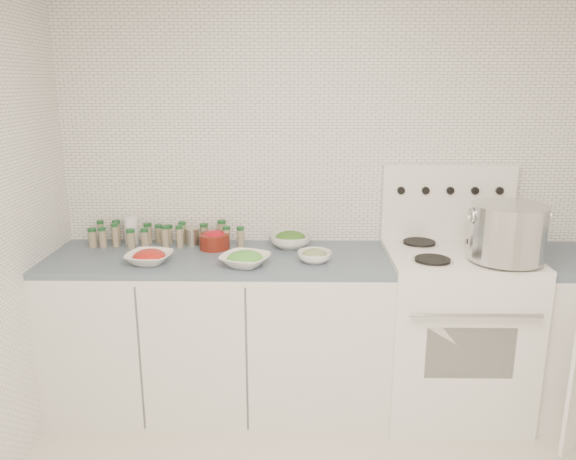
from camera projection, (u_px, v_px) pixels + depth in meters
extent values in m
cube|color=white|center=(365.00, 183.00, 3.27)|extent=(3.50, 0.02, 2.50)
cube|color=white|center=(221.00, 335.00, 3.18)|extent=(1.85, 0.62, 0.86)
cube|color=#435365|center=(218.00, 259.00, 3.06)|extent=(1.85, 0.62, 0.03)
cube|color=white|center=(452.00, 333.00, 3.14)|extent=(0.76, 0.65, 0.92)
cube|color=black|center=(470.00, 353.00, 2.82)|extent=(0.45, 0.01, 0.28)
cylinder|color=silver|center=(476.00, 316.00, 2.73)|extent=(0.65, 0.02, 0.02)
cube|color=white|center=(459.00, 253.00, 3.02)|extent=(0.76, 0.65, 0.01)
cube|color=white|center=(448.00, 202.00, 3.25)|extent=(0.76, 0.06, 0.43)
cylinder|color=silver|center=(432.00, 260.00, 2.87)|extent=(0.21, 0.21, 0.01)
cylinder|color=black|center=(433.00, 259.00, 2.86)|extent=(0.18, 0.18, 0.01)
cylinder|color=silver|center=(503.00, 261.00, 2.86)|extent=(0.21, 0.21, 0.01)
cylinder|color=black|center=(503.00, 260.00, 2.86)|extent=(0.18, 0.18, 0.01)
cylinder|color=silver|center=(419.00, 243.00, 3.17)|extent=(0.21, 0.21, 0.01)
cylinder|color=black|center=(419.00, 242.00, 3.17)|extent=(0.18, 0.18, 0.01)
cylinder|color=silver|center=(483.00, 243.00, 3.17)|extent=(0.21, 0.21, 0.01)
cylinder|color=black|center=(483.00, 242.00, 3.17)|extent=(0.18, 0.18, 0.01)
cylinder|color=black|center=(401.00, 190.00, 3.20)|extent=(0.04, 0.02, 0.04)
cylinder|color=black|center=(426.00, 190.00, 3.20)|extent=(0.04, 0.02, 0.04)
cylinder|color=black|center=(450.00, 190.00, 3.20)|extent=(0.04, 0.02, 0.04)
cylinder|color=black|center=(475.00, 191.00, 3.19)|extent=(0.04, 0.02, 0.04)
cylinder|color=black|center=(499.00, 191.00, 3.19)|extent=(0.04, 0.02, 0.04)
cylinder|color=silver|center=(508.00, 232.00, 2.82)|extent=(0.37, 0.37, 0.28)
cylinder|color=orange|center=(510.00, 208.00, 2.79)|extent=(0.33, 0.33, 0.03)
torus|color=silver|center=(471.00, 216.00, 2.80)|extent=(0.01, 0.09, 0.09)
torus|color=silver|center=(548.00, 216.00, 2.79)|extent=(0.01, 0.09, 0.09)
imported|color=white|center=(149.00, 258.00, 2.93)|extent=(0.27, 0.27, 0.06)
ellipsoid|color=red|center=(149.00, 256.00, 2.93)|extent=(0.17, 0.17, 0.08)
imported|color=white|center=(245.00, 260.00, 2.89)|extent=(0.32, 0.32, 0.06)
ellipsoid|color=green|center=(245.00, 258.00, 2.89)|extent=(0.18, 0.18, 0.08)
imported|color=white|center=(290.00, 241.00, 3.22)|extent=(0.28, 0.28, 0.07)
ellipsoid|color=#205016|center=(290.00, 237.00, 3.21)|extent=(0.17, 0.17, 0.08)
imported|color=white|center=(315.00, 257.00, 2.95)|extent=(0.23, 0.23, 0.06)
ellipsoid|color=#2D4A1D|center=(315.00, 254.00, 2.95)|extent=(0.13, 0.13, 0.06)
cylinder|color=#601A10|center=(215.00, 241.00, 3.18)|extent=(0.17, 0.17, 0.09)
ellipsoid|color=#A20B12|center=(214.00, 236.00, 3.18)|extent=(0.13, 0.13, 0.06)
cylinder|color=white|center=(131.00, 231.00, 3.28)|extent=(0.08, 0.08, 0.15)
cylinder|color=#A19C88|center=(192.00, 237.00, 3.25)|extent=(0.08, 0.08, 0.10)
cylinder|color=gray|center=(101.00, 233.00, 3.30)|extent=(0.04, 0.04, 0.12)
cylinder|color=#164D23|center=(100.00, 222.00, 3.28)|extent=(0.04, 0.04, 0.02)
cylinder|color=gray|center=(117.00, 233.00, 3.30)|extent=(0.04, 0.04, 0.12)
cylinder|color=#164D23|center=(116.00, 222.00, 3.28)|extent=(0.05, 0.05, 0.02)
cylinder|color=gray|center=(148.00, 235.00, 3.28)|extent=(0.04, 0.04, 0.10)
cylinder|color=#164D23|center=(148.00, 225.00, 3.27)|extent=(0.05, 0.05, 0.02)
cylinder|color=gray|center=(159.00, 235.00, 3.30)|extent=(0.04, 0.04, 0.09)
cylinder|color=#164D23|center=(159.00, 226.00, 3.28)|extent=(0.04, 0.04, 0.02)
cylinder|color=gray|center=(169.00, 236.00, 3.29)|extent=(0.04, 0.04, 0.09)
cylinder|color=#164D23|center=(169.00, 227.00, 3.27)|extent=(0.04, 0.04, 0.02)
cylinder|color=gray|center=(183.00, 234.00, 3.29)|extent=(0.04, 0.04, 0.11)
cylinder|color=#164D23|center=(182.00, 223.00, 3.27)|extent=(0.05, 0.05, 0.02)
cylinder|color=gray|center=(204.00, 235.00, 3.29)|extent=(0.04, 0.04, 0.10)
cylinder|color=#164D23|center=(204.00, 225.00, 3.27)|extent=(0.05, 0.05, 0.02)
cylinder|color=gray|center=(222.00, 233.00, 3.30)|extent=(0.05, 0.05, 0.12)
cylinder|color=#164D23|center=(222.00, 222.00, 3.28)|extent=(0.05, 0.05, 0.02)
cylinder|color=gray|center=(93.00, 239.00, 3.21)|extent=(0.05, 0.05, 0.09)
cylinder|color=#164D23|center=(92.00, 230.00, 3.20)|extent=(0.05, 0.05, 0.02)
cylinder|color=gray|center=(115.00, 237.00, 3.22)|extent=(0.04, 0.04, 0.12)
cylinder|color=#164D23|center=(115.00, 225.00, 3.20)|extent=(0.04, 0.04, 0.02)
cylinder|color=gray|center=(131.00, 240.00, 3.20)|extent=(0.05, 0.05, 0.09)
cylinder|color=#164D23|center=(130.00, 231.00, 3.18)|extent=(0.05, 0.05, 0.02)
cylinder|color=gray|center=(145.00, 240.00, 3.19)|extent=(0.04, 0.04, 0.10)
cylinder|color=#164D23|center=(144.00, 230.00, 3.18)|extent=(0.04, 0.04, 0.02)
cylinder|color=gray|center=(165.00, 238.00, 3.20)|extent=(0.04, 0.04, 0.11)
cylinder|color=#164D23|center=(165.00, 227.00, 3.18)|extent=(0.04, 0.04, 0.02)
cylinder|color=gray|center=(180.00, 238.00, 3.20)|extent=(0.04, 0.04, 0.11)
cylinder|color=#164D23|center=(179.00, 227.00, 3.18)|extent=(0.04, 0.04, 0.02)
cylinder|color=gray|center=(241.00, 239.00, 3.20)|extent=(0.04, 0.04, 0.10)
cylinder|color=#164D23|center=(240.00, 228.00, 3.19)|extent=(0.04, 0.04, 0.02)
cylinder|color=gray|center=(227.00, 238.00, 3.21)|extent=(0.04, 0.04, 0.10)
cylinder|color=#164D23|center=(226.00, 228.00, 3.20)|extent=(0.04, 0.04, 0.02)
cylinder|color=gray|center=(103.00, 239.00, 3.20)|extent=(0.04, 0.04, 0.10)
cylinder|color=#164D23|center=(102.00, 229.00, 3.18)|extent=(0.04, 0.04, 0.02)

